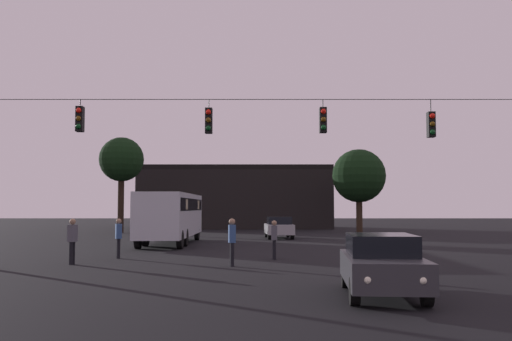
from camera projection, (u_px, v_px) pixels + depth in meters
The scene contains 12 objects.
ground_plane at pixel (258, 250), 29.33m from camera, with size 168.00×168.00×0.00m, color black.
overhead_signal_span at pixel (259, 158), 21.04m from camera, with size 21.19×0.44×6.93m.
city_bus at pixel (169, 213), 34.13m from camera, with size 2.60×11.01×3.00m.
car_near_right at pixel (379, 264), 14.09m from camera, with size 2.17×4.45×1.52m.
car_far_left at pixel (277, 227), 40.18m from camera, with size 2.04×4.42×1.52m.
pedestrian_crossing_left at pixel (116, 236), 24.37m from camera, with size 0.36×0.42×1.71m.
pedestrian_crossing_center at pixel (272, 237), 23.95m from camera, with size 0.24×0.36×1.64m.
pedestrian_crossing_right at pixel (230, 239), 21.10m from camera, with size 0.30×0.40×1.78m.
pedestrian_near_bus at pixel (70, 238), 21.76m from camera, with size 0.32×0.41×1.76m.
corner_building at pixel (234, 198), 60.51m from camera, with size 19.76×8.72×6.47m.
tree_left_silhouette at pixel (357, 176), 50.32m from camera, with size 4.74×4.74×7.37m.
tree_behind_building at pixel (119, 160), 48.93m from camera, with size 3.84×3.84×8.26m.
Camera 1 is at (-0.20, -5.04, 2.20)m, focal length 39.75 mm.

